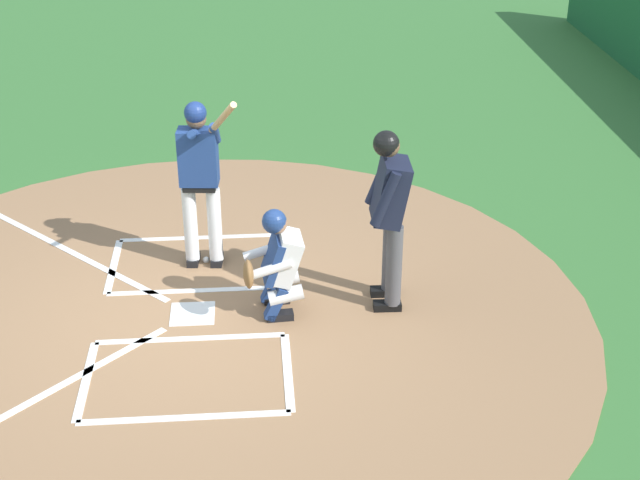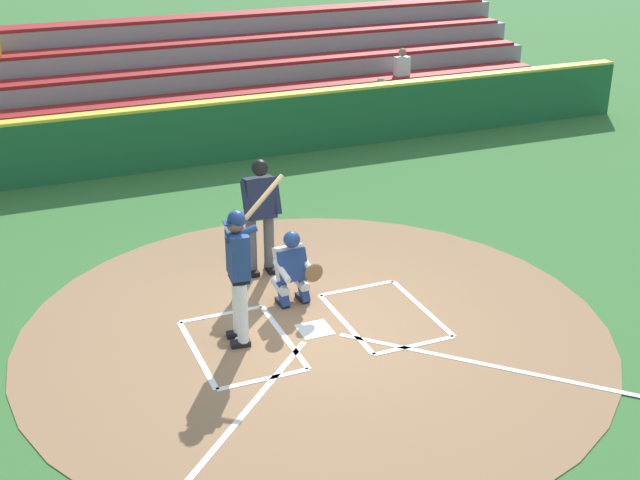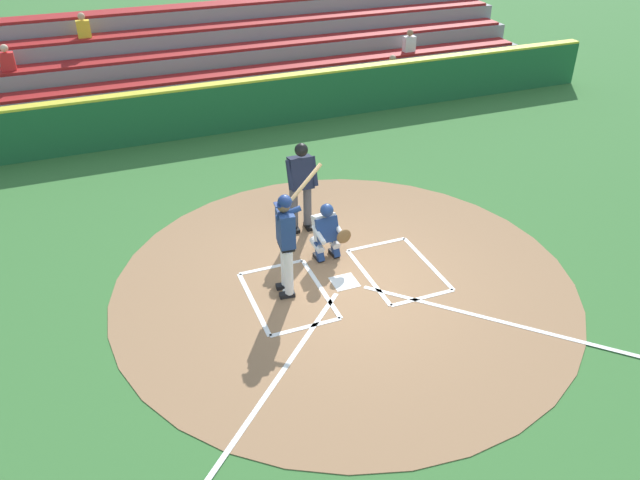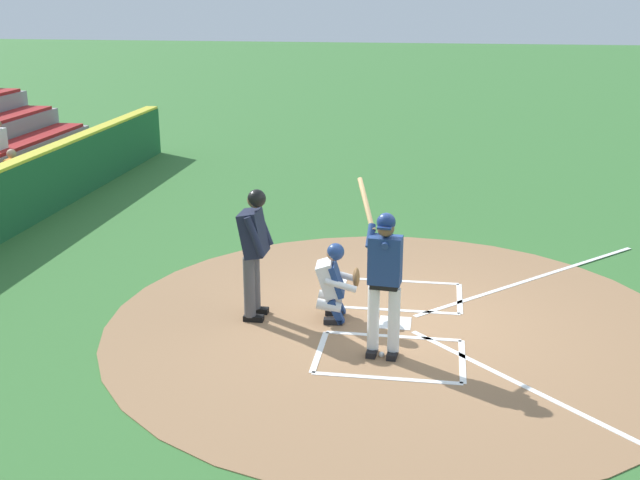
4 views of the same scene
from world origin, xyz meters
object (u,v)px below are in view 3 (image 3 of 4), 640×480
Objects in this scene: catcher at (327,230)px; baseball at (285,291)px; batter at (286,237)px; plate_umpire at (301,181)px.

baseball is at bearing 34.77° from catcher.
batter is 1.88× the size of catcher.
plate_umpire is 25.20× the size of baseball.
baseball is at bearing 61.99° from plate_umpire.
baseball is at bearing 0.31° from batter.
batter is 28.76× the size of baseball.
plate_umpire is (0.10, -1.10, 0.49)m from catcher.
baseball is (0.99, 1.86, -1.04)m from plate_umpire.
batter is 1.36m from catcher.
catcher reaches higher than baseball.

